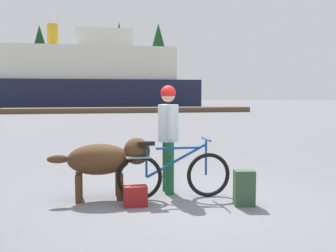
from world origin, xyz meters
TOP-DOWN VIEW (x-y plane):
  - ground_plane at (0.00, 0.00)m, footprint 160.00×160.00m
  - bicycle at (-0.22, 0.25)m, footprint 1.71×0.44m
  - person_cyclist at (-0.23, 0.62)m, footprint 0.32×0.53m
  - dog at (-1.20, 0.43)m, footprint 1.50×0.53m
  - backpack at (0.67, -0.31)m, footprint 0.31×0.24m
  - handbag_pannier at (-0.82, -0.05)m, footprint 0.32×0.19m
  - dock_pier at (1.70, 27.01)m, footprint 19.86×2.22m
  - ferry_boat at (-2.16, 36.72)m, footprint 22.98×8.97m
  - pine_tree_far_left at (-7.60, 48.10)m, footprint 3.78×3.78m
  - pine_tree_center at (2.61, 50.40)m, footprint 3.11×3.11m
  - pine_tree_far_right at (7.66, 48.06)m, footprint 4.05×4.05m

SIDE VIEW (x-z plane):
  - ground_plane at x=0.00m, z-range 0.00..0.00m
  - handbag_pannier at x=-0.82m, z-range 0.00..0.29m
  - dock_pier at x=1.70m, z-range 0.00..0.40m
  - backpack at x=0.67m, z-range 0.00..0.50m
  - bicycle at x=-0.22m, z-range -0.08..0.81m
  - dog at x=-1.20m, z-range 0.15..1.05m
  - person_cyclist at x=-0.23m, z-range 0.17..1.85m
  - ferry_boat at x=-2.16m, z-range -1.28..7.18m
  - pine_tree_far_left at x=-7.60m, z-range 1.68..11.83m
  - pine_tree_center at x=2.61m, z-range 1.49..12.75m
  - pine_tree_far_right at x=7.66m, z-range 1.69..12.56m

